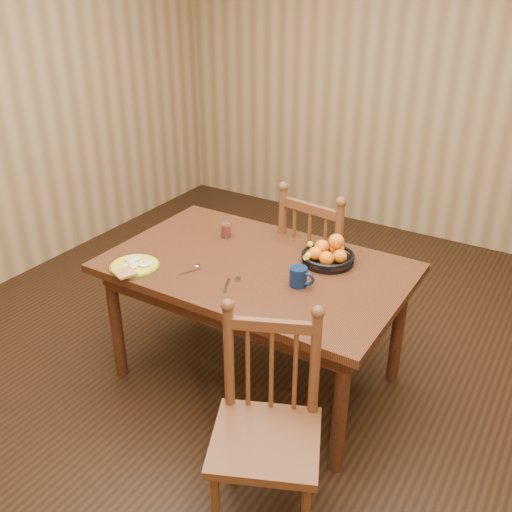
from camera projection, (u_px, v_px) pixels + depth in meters
The scene contains 10 objects.
room at pixel (256, 156), 2.80m from camera, with size 4.52×5.02×2.72m.
dining_table at pixel (256, 278), 3.11m from camera, with size 1.60×1.00×0.75m.
chair_far at pixel (322, 268), 3.54m from camera, with size 0.53×0.51×1.04m.
chair_near at pixel (267, 430), 2.36m from camera, with size 0.57×0.56×0.97m.
breakfast_plate at pixel (134, 266), 3.03m from camera, with size 0.26×0.30×0.04m.
fork at pixel (230, 283), 2.88m from camera, with size 0.07×0.18×0.00m.
spoon at pixel (195, 267), 3.03m from camera, with size 0.06×0.15×0.01m.
coffee_mug at pixel (299, 277), 2.84m from camera, with size 0.13×0.09×0.10m.
juice_glass at pixel (226, 230), 3.36m from camera, with size 0.06×0.06×0.09m.
fruit_bowl at pixel (328, 254), 3.07m from camera, with size 0.29×0.29×0.17m.
Camera 1 is at (1.42, -2.31, 2.19)m, focal length 40.00 mm.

